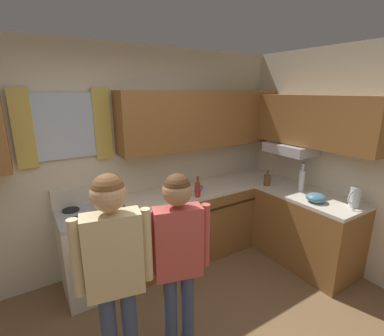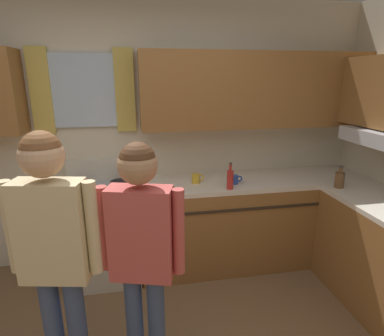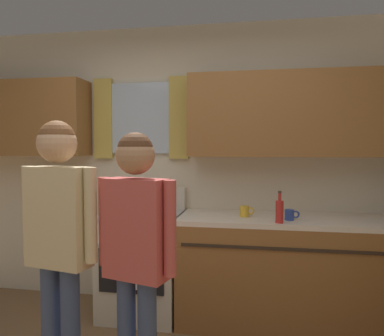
% 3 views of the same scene
% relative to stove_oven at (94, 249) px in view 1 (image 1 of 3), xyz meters
% --- Properties ---
extents(back_wall_unit, '(4.60, 0.42, 2.60)m').
position_rel_stove_oven_xyz_m(back_wall_unit, '(0.38, 0.27, 1.02)').
color(back_wall_unit, beige).
rests_on(back_wall_unit, ground).
extents(right_wall_unit, '(0.52, 4.05, 2.60)m').
position_rel_stove_oven_xyz_m(right_wall_unit, '(2.63, -1.46, 0.94)').
color(right_wall_unit, beige).
rests_on(right_wall_unit, ground).
extents(kitchen_counter_run, '(2.29, 1.81, 0.90)m').
position_rel_stove_oven_xyz_m(kitchen_counter_run, '(1.78, -0.32, -0.02)').
color(kitchen_counter_run, brown).
rests_on(kitchen_counter_run, ground).
extents(stove_oven, '(0.66, 0.67, 1.10)m').
position_rel_stove_oven_xyz_m(stove_oven, '(0.00, 0.00, 0.00)').
color(stove_oven, beige).
rests_on(stove_oven, ground).
extents(bottle_sauce_red, '(0.06, 0.06, 0.25)m').
position_rel_stove_oven_xyz_m(bottle_sauce_red, '(1.16, -0.24, 0.53)').
color(bottle_sauce_red, red).
rests_on(bottle_sauce_red, kitchen_counter_run).
extents(bottle_squat_brown, '(0.08, 0.08, 0.21)m').
position_rel_stove_oven_xyz_m(bottle_squat_brown, '(2.15, -0.39, 0.51)').
color(bottle_squat_brown, brown).
rests_on(bottle_squat_brown, kitchen_counter_run).
extents(bottle_tall_clear, '(0.07, 0.07, 0.37)m').
position_rel_stove_oven_xyz_m(bottle_tall_clear, '(2.35, -0.76, 0.57)').
color(bottle_tall_clear, silver).
rests_on(bottle_tall_clear, kitchen_counter_run).
extents(mug_cobalt_blue, '(0.11, 0.07, 0.08)m').
position_rel_stove_oven_xyz_m(mug_cobalt_blue, '(1.25, -0.12, 0.48)').
color(mug_cobalt_blue, '#2D479E').
rests_on(mug_cobalt_blue, kitchen_counter_run).
extents(mug_mustard_yellow, '(0.12, 0.08, 0.09)m').
position_rel_stove_oven_xyz_m(mug_mustard_yellow, '(0.89, -0.03, 0.48)').
color(mug_mustard_yellow, gold).
rests_on(mug_mustard_yellow, kitchen_counter_run).
extents(water_pitcher, '(0.19, 0.11, 0.22)m').
position_rel_stove_oven_xyz_m(water_pitcher, '(2.40, -1.38, 0.54)').
color(water_pitcher, silver).
rests_on(water_pitcher, kitchen_counter_run).
extents(mixing_bowl, '(0.21, 0.21, 0.10)m').
position_rel_stove_oven_xyz_m(mixing_bowl, '(2.19, -1.08, 0.48)').
color(mixing_bowl, teal).
rests_on(mixing_bowl, kitchen_counter_run).
extents(adult_left, '(0.50, 0.23, 1.63)m').
position_rel_stove_oven_xyz_m(adult_left, '(-0.12, -1.19, 0.56)').
color(adult_left, '#38476B').
rests_on(adult_left, ground).
extents(adult_in_plaid, '(0.47, 0.24, 1.56)m').
position_rel_stove_oven_xyz_m(adult_in_plaid, '(0.35, -1.22, 0.51)').
color(adult_in_plaid, '#38476B').
rests_on(adult_in_plaid, ground).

